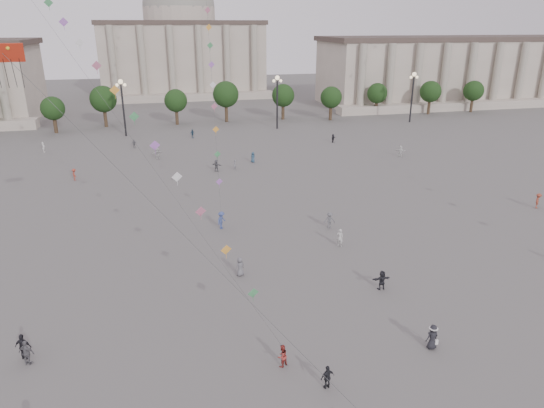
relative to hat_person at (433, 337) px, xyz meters
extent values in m
plane|color=#565451|center=(-7.61, 2.34, -0.92)|extent=(360.00, 360.00, 0.00)
cube|color=#AB9F90|center=(67.39, 97.34, 7.08)|extent=(80.00, 22.00, 16.00)
cube|color=#453932|center=(67.39, 97.34, 15.68)|extent=(81.60, 22.44, 1.20)
cube|color=#AB9F90|center=(67.39, 84.34, 0.08)|extent=(84.00, 4.00, 2.00)
cube|color=#AB9F90|center=(-7.61, 132.34, 9.08)|extent=(46.00, 30.00, 20.00)
cube|color=#453932|center=(-7.61, 132.34, 19.68)|extent=(46.92, 30.60, 1.20)
cube|color=#AB9F90|center=(-7.61, 115.34, 0.08)|extent=(48.30, 4.00, 2.00)
cylinder|color=#AB9F90|center=(-7.61, 132.34, 21.58)|extent=(21.00, 21.00, 5.00)
sphere|color=gray|center=(-7.61, 132.34, 24.08)|extent=(21.00, 21.00, 21.00)
cylinder|color=#35261A|center=(-37.61, 80.34, 0.84)|extent=(0.70, 0.70, 3.52)
sphere|color=black|center=(-37.61, 80.34, 4.52)|extent=(5.12, 5.12, 5.12)
cylinder|color=#35261A|center=(-25.61, 80.34, 0.84)|extent=(0.70, 0.70, 3.52)
sphere|color=black|center=(-25.61, 80.34, 4.52)|extent=(5.12, 5.12, 5.12)
cylinder|color=#35261A|center=(-13.61, 80.34, 0.84)|extent=(0.70, 0.70, 3.52)
sphere|color=black|center=(-13.61, 80.34, 4.52)|extent=(5.12, 5.12, 5.12)
cylinder|color=#35261A|center=(-1.61, 80.34, 0.84)|extent=(0.70, 0.70, 3.52)
sphere|color=black|center=(-1.61, 80.34, 4.52)|extent=(5.12, 5.12, 5.12)
cylinder|color=#35261A|center=(10.39, 80.34, 0.84)|extent=(0.70, 0.70, 3.52)
sphere|color=black|center=(10.39, 80.34, 4.52)|extent=(5.12, 5.12, 5.12)
cylinder|color=#35261A|center=(22.39, 80.34, 0.84)|extent=(0.70, 0.70, 3.52)
sphere|color=black|center=(22.39, 80.34, 4.52)|extent=(5.12, 5.12, 5.12)
cylinder|color=#35261A|center=(34.39, 80.34, 0.84)|extent=(0.70, 0.70, 3.52)
sphere|color=black|center=(34.39, 80.34, 4.52)|extent=(5.12, 5.12, 5.12)
cylinder|color=#35261A|center=(46.39, 80.34, 0.84)|extent=(0.70, 0.70, 3.52)
sphere|color=black|center=(46.39, 80.34, 4.52)|extent=(5.12, 5.12, 5.12)
cylinder|color=#35261A|center=(58.39, 80.34, 0.84)|extent=(0.70, 0.70, 3.52)
sphere|color=black|center=(58.39, 80.34, 4.52)|extent=(5.12, 5.12, 5.12)
cylinder|color=#262628|center=(-22.61, 72.34, 4.08)|extent=(0.36, 0.36, 10.00)
sphere|color=#FFE5B2|center=(-22.61, 72.34, 9.28)|extent=(0.90, 0.90, 0.90)
sphere|color=#FFE5B2|center=(-23.31, 72.34, 8.68)|extent=(0.60, 0.60, 0.60)
sphere|color=#FFE5B2|center=(-21.91, 72.34, 8.68)|extent=(0.60, 0.60, 0.60)
cylinder|color=#262628|center=(7.39, 72.34, 4.08)|extent=(0.36, 0.36, 10.00)
sphere|color=#FFE5B2|center=(7.39, 72.34, 9.28)|extent=(0.90, 0.90, 0.90)
sphere|color=#FFE5B2|center=(6.69, 72.34, 8.68)|extent=(0.60, 0.60, 0.60)
sphere|color=#FFE5B2|center=(8.09, 72.34, 8.68)|extent=(0.60, 0.60, 0.60)
cylinder|color=#262628|center=(37.39, 72.34, 4.08)|extent=(0.36, 0.36, 10.00)
sphere|color=#FFE5B2|center=(37.39, 72.34, 9.28)|extent=(0.90, 0.90, 0.90)
sphere|color=#FFE5B2|center=(36.69, 72.34, 8.68)|extent=(0.60, 0.60, 0.60)
sphere|color=#FFE5B2|center=(38.09, 72.34, 8.68)|extent=(0.60, 0.60, 0.60)
imported|color=#2D4B65|center=(-10.30, 67.50, -0.09)|extent=(1.03, 0.86, 1.65)
imported|color=#232328|center=(0.11, 7.86, -0.09)|extent=(1.53, 0.49, 1.65)
imported|color=silver|center=(-16.93, 53.61, 0.00)|extent=(1.74, 1.34, 1.84)
imported|color=#56575B|center=(0.25, 20.74, -0.02)|extent=(1.28, 0.91, 1.79)
imported|color=silver|center=(21.44, 45.94, -0.01)|extent=(1.74, 1.23, 1.81)
imported|color=brown|center=(25.98, 20.73, -0.02)|extent=(1.28, 1.30, 1.80)
imported|color=black|center=(14.30, 57.95, -0.15)|extent=(1.33, 1.32, 1.53)
imported|color=white|center=(-35.50, 62.47, -0.07)|extent=(0.43, 0.63, 1.70)
imported|color=slate|center=(-8.68, 44.51, -0.04)|extent=(1.59, 1.43, 1.75)
imported|color=#B5B5B1|center=(-0.29, 16.29, -0.01)|extent=(0.79, 0.76, 1.83)
imported|color=#5D5D61|center=(-20.80, 61.96, -0.18)|extent=(0.92, 0.50, 1.49)
imported|color=#9F3B2B|center=(-28.26, 44.72, -0.10)|extent=(0.98, 1.22, 1.65)
imported|color=slate|center=(-5.94, 44.62, -0.15)|extent=(0.61, 0.67, 1.54)
imported|color=#2C4A63|center=(-2.53, 48.08, -0.10)|extent=(0.93, 0.95, 1.65)
imported|color=#5F5E63|center=(-10.68, 12.78, -0.07)|extent=(0.98, 0.83, 1.70)
imported|color=black|center=(-26.08, 5.11, -0.01)|extent=(1.15, 0.76, 1.82)
imported|color=#5C5B60|center=(-25.75, 4.45, -0.05)|extent=(1.11, 0.77, 1.75)
imported|color=black|center=(-8.01, -1.94, -0.14)|extent=(0.97, 0.56, 1.55)
imported|color=maroon|center=(-10.13, 0.57, -0.15)|extent=(0.94, 0.88, 1.54)
imported|color=#3A4A83|center=(-10.84, 23.25, 0.03)|extent=(1.35, 1.39, 1.91)
imported|color=black|center=(0.00, 0.00, -0.03)|extent=(0.94, 0.68, 1.77)
cone|color=white|center=(0.00, 0.00, 0.70)|extent=(0.52, 0.52, 0.14)
cylinder|color=white|center=(0.00, 0.00, 0.64)|extent=(0.60, 0.60, 0.02)
cube|color=white|center=(0.25, -0.15, -0.37)|extent=(0.22, 0.10, 0.35)
cube|color=#B62713|center=(-24.52, 6.65, 17.89)|extent=(2.26, 0.99, 1.02)
cube|color=#214AB7|center=(-24.17, 6.61, 18.14)|extent=(0.38, 0.26, 0.34)
sphere|color=yellow|center=(-24.17, 6.57, 18.14)|extent=(0.20, 0.20, 0.20)
cylinder|color=#3F3F3F|center=(-15.92, -0.07, 9.28)|extent=(0.02, 0.02, 27.80)
cylinder|color=#3F3F3F|center=(-25.64, 26.40, 19.80)|extent=(0.02, 0.02, 71.48)
cube|color=#449359|center=(-11.48, 2.82, 3.26)|extent=(0.76, 0.25, 0.76)
cube|color=#F2A539|center=(-12.83, 5.06, 5.40)|extent=(0.76, 0.25, 0.76)
cube|color=#BC6380|center=(-14.17, 7.31, 7.39)|extent=(0.76, 0.25, 0.76)
cube|color=white|center=(-15.52, 9.56, 9.27)|extent=(0.76, 0.25, 0.76)
cube|color=#AB65CA|center=(-16.87, 11.80, 11.09)|extent=(0.76, 0.25, 0.76)
cube|color=#449359|center=(-18.22, 14.05, 12.85)|extent=(0.76, 0.25, 0.76)
cube|color=#F2A539|center=(-19.57, 16.30, 14.56)|extent=(0.76, 0.25, 0.76)
cube|color=#BC6380|center=(-20.92, 18.54, 16.24)|extent=(0.76, 0.25, 0.76)
cube|color=white|center=(-22.27, 20.79, 17.89)|extent=(0.76, 0.25, 0.76)
cube|color=#AB65CA|center=(-23.62, 23.03, 19.52)|extent=(0.76, 0.25, 0.76)
cube|color=#449359|center=(-24.97, 25.28, 21.11)|extent=(0.76, 0.25, 0.76)
cube|color=#AB65CA|center=(-10.70, 25.03, 3.72)|extent=(0.76, 0.25, 0.76)
cube|color=#449359|center=(-10.55, 26.81, 6.24)|extent=(0.76, 0.25, 0.76)
cube|color=#F2A539|center=(-10.41, 28.59, 8.57)|extent=(0.76, 0.25, 0.76)
cube|color=#BC6380|center=(-10.27, 30.37, 10.79)|extent=(0.76, 0.25, 0.76)
cube|color=white|center=(-10.13, 32.14, 12.92)|extent=(0.76, 0.25, 0.76)
cube|color=#AB65CA|center=(-9.99, 33.92, 14.99)|extent=(0.76, 0.25, 0.76)
cube|color=#449359|center=(-9.85, 35.70, 17.00)|extent=(0.76, 0.25, 0.76)
cube|color=#F2A539|center=(-9.71, 37.48, 18.98)|extent=(0.76, 0.25, 0.76)
cube|color=#BC6380|center=(-9.56, 39.25, 20.92)|extent=(0.76, 0.25, 0.76)
camera|label=1|loc=(-16.56, -23.71, 19.39)|focal=32.00mm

